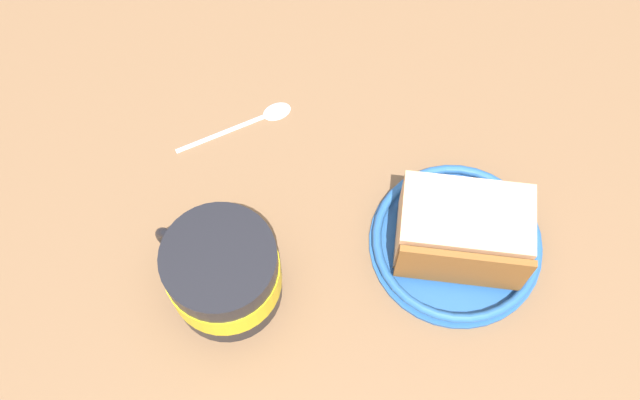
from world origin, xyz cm
name	(u,v)px	position (x,y,z in cm)	size (l,w,h in cm)	color
ground_plane	(404,254)	(0.00, 0.00, -1.26)	(139.09, 139.09, 2.52)	brown
small_plate	(457,246)	(-4.76, 0.37, 0.83)	(16.28, 16.28, 1.69)	#26599E
cake_slice	(463,234)	(-4.70, 0.64, 4.28)	(12.63, 9.40, 6.83)	brown
tea_mug	(223,274)	(16.70, 2.83, 4.50)	(11.12, 9.95, 8.90)	black
teaspoon	(258,117)	(13.26, -15.32, 0.35)	(12.19, 5.66, 0.80)	silver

